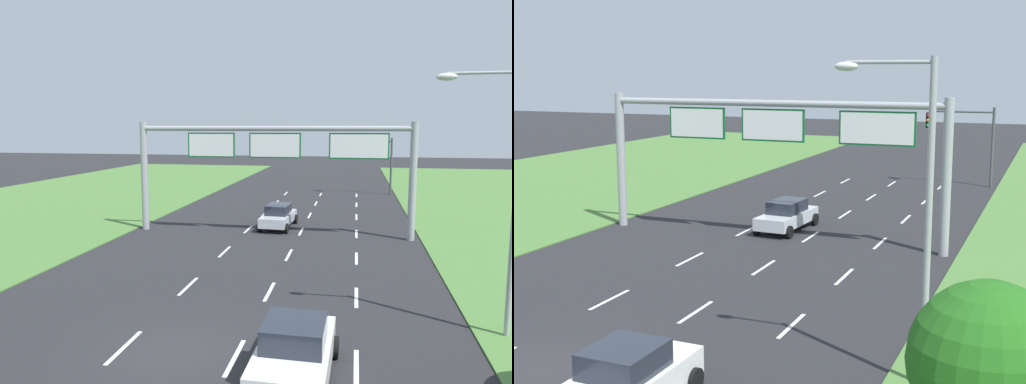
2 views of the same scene
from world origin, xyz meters
TOP-DOWN VIEW (x-y plane):
  - ground_plane at (0.00, 0.00)m, footprint 200.00×200.00m
  - lane_dashes_inner_left at (-1.75, 9.00)m, footprint 0.14×56.40m
  - lane_dashes_inner_right at (1.75, 9.00)m, footprint 0.14×56.40m
  - lane_dashes_slip at (5.25, 9.00)m, footprint 0.14×56.40m
  - car_near_red at (0.10, 19.02)m, footprint 2.19×4.55m
  - car_lead_silver at (3.63, -0.99)m, footprint 2.23×4.30m
  - sign_gantry at (0.23, 16.82)m, footprint 17.24×0.44m
  - traffic_light_mast at (6.59, 37.14)m, footprint 4.76×0.49m
  - street_lamp at (9.60, 3.10)m, footprint 2.61×0.32m

SIDE VIEW (x-z plane):
  - ground_plane at x=0.00m, z-range 0.00..0.00m
  - lane_dashes_inner_left at x=-1.75m, z-range 0.00..0.01m
  - lane_dashes_inner_right at x=1.75m, z-range 0.00..0.01m
  - lane_dashes_slip at x=5.25m, z-range 0.00..0.01m
  - car_near_red at x=0.10m, z-range 0.01..1.57m
  - car_lead_silver at x=3.63m, z-range -0.02..1.66m
  - traffic_light_mast at x=6.59m, z-range 1.07..6.67m
  - sign_gantry at x=0.23m, z-range 1.47..8.47m
  - street_lamp at x=9.60m, z-range 0.83..9.33m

